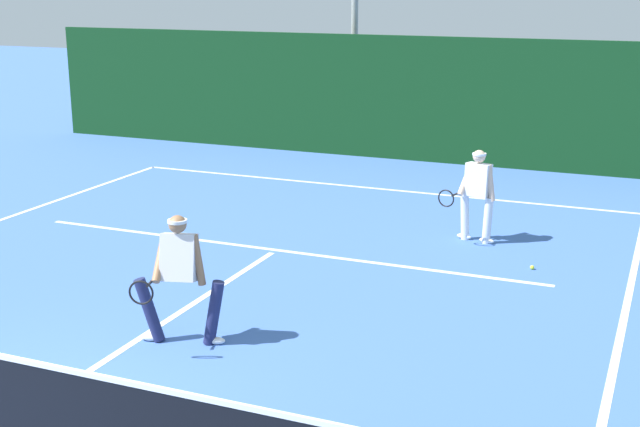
{
  "coord_description": "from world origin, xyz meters",
  "views": [
    {
      "loc": [
        5.86,
        -5.56,
        4.27
      ],
      "look_at": [
        1.2,
        5.55,
        1.0
      ],
      "focal_mm": 48.52,
      "sensor_mm": 36.0,
      "label": 1
    }
  ],
  "objects": [
    {
      "name": "tennis_ball",
      "position": [
        4.02,
        7.19,
        0.03
      ],
      "size": [
        0.07,
        0.07,
        0.07
      ],
      "primitive_type": "sphere",
      "color": "#D1E033",
      "rests_on": "ground_plane"
    },
    {
      "name": "court_line_centre",
      "position": [
        0.0,
        3.2,
        0.0
      ],
      "size": [
        0.1,
        6.4,
        0.01
      ],
      "primitive_type": "cube",
      "color": "white",
      "rests_on": "ground_plane"
    },
    {
      "name": "player_near",
      "position": [
        0.55,
        2.76,
        0.88
      ],
      "size": [
        1.12,
        0.92,
        1.61
      ],
      "rotation": [
        0.0,
        0.0,
        3.42
      ],
      "color": "#1E234C",
      "rests_on": "ground_plane"
    },
    {
      "name": "court_line_baseline_far",
      "position": [
        0.0,
        11.26,
        0.0
      ],
      "size": [
        10.91,
        0.1,
        0.01
      ],
      "primitive_type": "cube",
      "color": "white",
      "rests_on": "ground_plane"
    },
    {
      "name": "player_far",
      "position": [
        2.87,
        8.31,
        0.86
      ],
      "size": [
        0.89,
        0.85,
        1.57
      ],
      "rotation": [
        0.0,
        0.0,
        2.92
      ],
      "color": "silver",
      "rests_on": "ground_plane"
    },
    {
      "name": "back_fence_windscreen",
      "position": [
        0.0,
        14.41,
        1.49
      ],
      "size": [
        20.38,
        0.12,
        2.99
      ],
      "primitive_type": "cube",
      "color": "#103918",
      "rests_on": "ground_plane"
    },
    {
      "name": "court_line_service",
      "position": [
        0.0,
        6.56,
        0.0
      ],
      "size": [
        8.9,
        0.1,
        0.01
      ],
      "primitive_type": "cube",
      "color": "white",
      "rests_on": "ground_plane"
    }
  ]
}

